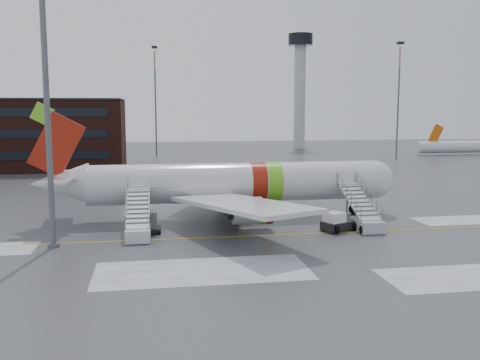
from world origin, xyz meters
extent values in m
plane|color=#494C4F|center=(0.00, 0.00, 0.00)|extent=(260.00, 260.00, 0.00)
cylinder|color=silver|center=(-1.11, 6.53, 3.50)|extent=(28.00, 3.80, 3.80)
sphere|color=silver|center=(12.89, 6.53, 3.50)|extent=(3.80, 3.80, 3.80)
cube|color=black|center=(13.94, 6.53, 4.00)|extent=(1.09, 1.60, 0.97)
cone|color=silver|center=(-17.51, 6.53, 3.75)|extent=(5.20, 3.72, 3.72)
cube|color=maroon|center=(-17.61, 6.53, 7.30)|extent=(5.27, 0.30, 6.09)
cube|color=#6CCB20|center=(-18.71, 6.53, 10.10)|extent=(2.16, 0.26, 2.16)
cube|color=silver|center=(-17.31, 9.13, 4.40)|extent=(3.07, 4.85, 0.18)
cube|color=silver|center=(-17.31, 3.93, 4.40)|extent=(3.07, 4.85, 0.18)
cube|color=silver|center=(-2.11, 15.03, 2.90)|extent=(10.72, 15.97, 1.13)
cube|color=silver|center=(-2.11, -1.97, 2.90)|extent=(10.72, 15.97, 1.13)
cylinder|color=silver|center=(-0.61, 11.73, 1.55)|extent=(3.40, 2.10, 2.10)
cylinder|color=silver|center=(-0.61, 1.33, 1.55)|extent=(3.40, 2.10, 2.10)
cylinder|color=#595B60|center=(10.89, 6.53, 0.90)|extent=(0.20, 0.20, 1.80)
cylinder|color=black|center=(10.89, 6.53, 0.45)|extent=(0.90, 0.56, 0.90)
cylinder|color=black|center=(-1.61, 8.93, 0.45)|extent=(0.90, 0.56, 0.90)
cylinder|color=black|center=(-1.61, 4.13, 0.45)|extent=(0.90, 0.56, 0.90)
cube|color=#AEB1B5|center=(9.24, -0.77, 0.55)|extent=(2.00, 3.20, 1.00)
cube|color=#AEB1B5|center=(9.24, 1.33, 2.23)|extent=(1.90, 5.87, 2.52)
cube|color=#AEB1B5|center=(9.24, 4.63, 3.40)|extent=(1.90, 1.40, 0.15)
cylinder|color=#595B60|center=(9.24, 4.23, 1.70)|extent=(0.16, 0.16, 3.40)
cylinder|color=black|center=(8.34, -1.77, 0.35)|extent=(0.25, 0.70, 0.70)
cylinder|color=black|center=(10.14, 0.23, 0.35)|extent=(0.25, 0.70, 0.70)
cube|color=silver|center=(-10.36, -0.77, 0.55)|extent=(2.00, 3.20, 1.00)
cube|color=silver|center=(-10.36, 1.33, 2.23)|extent=(1.90, 5.87, 2.52)
cube|color=silver|center=(-10.36, 4.63, 3.40)|extent=(1.90, 1.40, 0.15)
cylinder|color=#595B60|center=(-10.36, 4.23, 1.70)|extent=(0.16, 0.16, 3.40)
cylinder|color=black|center=(-11.26, -1.77, 0.35)|extent=(0.25, 0.70, 0.70)
cylinder|color=black|center=(-9.46, 0.23, 0.35)|extent=(0.25, 0.70, 0.70)
cube|color=black|center=(6.80, -0.26, 0.47)|extent=(3.32, 2.65, 0.73)
cube|color=white|center=(6.32, -0.48, 1.21)|extent=(1.95, 1.95, 0.94)
cube|color=black|center=(6.32, -0.48, 1.57)|extent=(1.71, 1.76, 0.16)
cylinder|color=black|center=(6.15, -1.37, 0.37)|extent=(0.59, 0.80, 0.73)
cylinder|color=black|center=(8.06, -0.49, 0.37)|extent=(0.59, 0.80, 0.73)
cylinder|color=black|center=(5.54, -0.03, 0.37)|extent=(0.59, 0.80, 0.73)
cylinder|color=black|center=(7.44, 0.84, 0.37)|extent=(0.59, 0.80, 0.73)
cube|color=black|center=(-9.65, 1.63, 0.26)|extent=(2.37, 1.74, 0.37)
cube|color=#565A5E|center=(-9.65, 1.63, 1.11)|extent=(1.73, 1.62, 1.59)
cylinder|color=black|center=(-10.71, 0.89, 0.16)|extent=(0.20, 0.32, 0.32)
cylinder|color=black|center=(-8.59, 2.38, 0.16)|extent=(0.20, 0.32, 0.32)
cylinder|color=#595B60|center=(-16.71, -2.00, 10.40)|extent=(0.44, 0.44, 20.80)
cylinder|color=#595B60|center=(-16.71, -2.00, 0.15)|extent=(0.90, 0.90, 0.30)
cylinder|color=#B2B5BA|center=(30.00, 95.00, 14.00)|extent=(3.00, 3.00, 28.00)
cylinder|color=black|center=(30.00, 95.00, 28.50)|extent=(6.40, 6.40, 3.00)
cylinder|color=#595B60|center=(42.00, 62.00, 9.60)|extent=(0.36, 0.36, 19.20)
cylinder|color=#CC7272|center=(42.00, 62.00, 21.12)|extent=(0.32, 0.32, 4.32)
cube|color=black|center=(42.00, 62.00, 24.00)|extent=(1.20, 1.20, 0.50)
cylinder|color=#595B60|center=(-8.00, 78.00, 9.60)|extent=(0.36, 0.36, 19.20)
cylinder|color=#CC7272|center=(-8.00, 78.00, 21.12)|extent=(0.32, 0.32, 4.32)
cube|color=black|center=(-8.00, 78.00, 24.00)|extent=(1.20, 1.20, 0.50)
camera|label=1|loc=(-9.14, -43.76, 10.53)|focal=40.00mm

